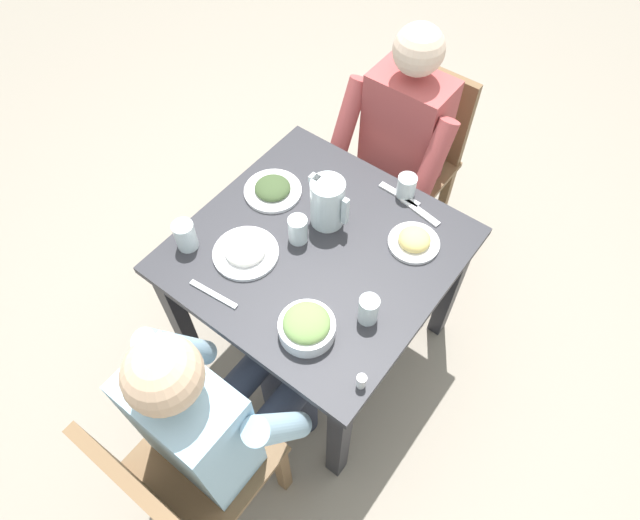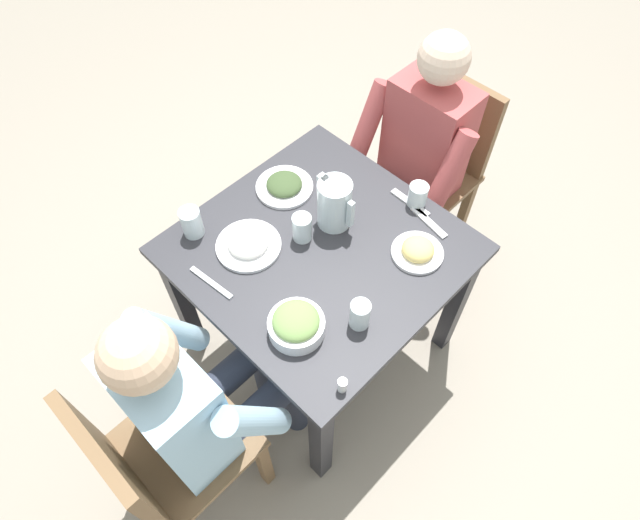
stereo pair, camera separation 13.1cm
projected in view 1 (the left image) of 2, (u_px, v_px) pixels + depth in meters
name	position (u px, v px, depth m)	size (l,w,h in m)	color
ground_plane	(318.00, 342.00, 2.47)	(8.00, 8.00, 0.00)	gray
dining_table	(317.00, 268.00, 1.98)	(0.89, 0.89, 0.73)	#2D2D33
chair_near	(181.00, 478.00, 1.66)	(0.40, 0.40, 0.89)	brown
chair_far	(413.00, 152.00, 2.46)	(0.40, 0.40, 0.89)	brown
diner_near	(220.00, 409.00, 1.63)	(0.48, 0.53, 1.18)	#9EC6E0
diner_far	(391.00, 154.00, 2.24)	(0.48, 0.53, 1.18)	#B24C4C
water_pitcher	(328.00, 203.00, 1.87)	(0.16, 0.12, 0.19)	silver
salad_bowl	(307.00, 326.00, 1.65)	(0.18, 0.18, 0.09)	white
plate_yoghurt	(245.00, 251.00, 1.84)	(0.23, 0.23, 0.06)	white
plate_fries	(414.00, 241.00, 1.87)	(0.18, 0.18, 0.06)	white
plate_dolmas	(273.00, 189.00, 2.01)	(0.21, 0.21, 0.05)	white
water_glass_near_left	(298.00, 230.00, 1.85)	(0.07, 0.07, 0.10)	silver
water_glass_far_left	(406.00, 186.00, 1.98)	(0.07, 0.07, 0.09)	silver
water_glass_by_pitcher	(368.00, 309.00, 1.68)	(0.06, 0.06, 0.10)	silver
water_glass_center	(185.00, 236.00, 1.84)	(0.07, 0.07, 0.11)	silver
salt_shaker	(361.00, 381.00, 1.57)	(0.03, 0.03, 0.05)	white
fork_near	(399.00, 195.00, 2.01)	(0.17, 0.03, 0.01)	silver
knife_near	(214.00, 294.00, 1.76)	(0.18, 0.02, 0.01)	silver
fork_far	(420.00, 212.00, 1.96)	(0.17, 0.03, 0.01)	silver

